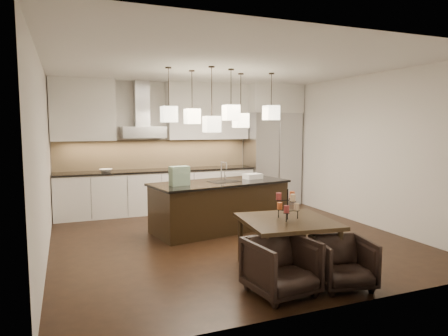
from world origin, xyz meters
name	(u,v)px	position (x,y,z in m)	size (l,w,h in m)	color
floor	(228,239)	(0.00, 0.00, -0.01)	(5.50, 5.50, 0.02)	black
ceiling	(229,65)	(0.00, 0.00, 2.81)	(5.50, 5.50, 0.02)	white
wall_back	(182,146)	(0.00, 2.76, 1.40)	(5.50, 0.02, 2.80)	silver
wall_front	(335,172)	(0.00, -2.76, 1.40)	(5.50, 0.02, 2.80)	silver
wall_left	(42,159)	(-2.76, 0.00, 1.40)	(0.02, 5.50, 2.80)	silver
wall_right	(364,150)	(2.76, 0.00, 1.40)	(0.02, 5.50, 2.80)	silver
refrigerator	(272,159)	(2.10, 2.38, 1.07)	(1.20, 0.72, 2.15)	#B7B7BA
fridge_panel	(273,99)	(2.10, 2.38, 2.47)	(1.26, 0.72, 0.65)	silver
lower_cabinets	(159,192)	(-0.62, 2.43, 0.44)	(4.21, 0.62, 0.88)	silver
countertop	(158,171)	(-0.62, 2.43, 0.90)	(4.21, 0.66, 0.04)	black
backsplash	(155,154)	(-0.62, 2.73, 1.24)	(4.21, 0.02, 0.63)	tan
upper_cab_left	(83,110)	(-2.10, 2.57, 2.17)	(1.25, 0.35, 1.25)	silver
upper_cab_right	(208,111)	(0.55, 2.57, 2.17)	(1.86, 0.35, 1.25)	silver
hood_canopy	(143,132)	(-0.93, 2.48, 1.72)	(0.90, 0.52, 0.24)	#B7B7BA
hood_chimney	(142,104)	(-0.93, 2.59, 2.32)	(0.30, 0.28, 0.96)	#B7B7BA
fruit_bowl	(106,170)	(-1.71, 2.38, 0.95)	(0.26, 0.26, 0.06)	silver
island_body	(220,207)	(0.06, 0.57, 0.41)	(2.35, 0.94, 0.83)	black
island_top	(220,183)	(0.06, 0.57, 0.85)	(2.43, 1.02, 0.04)	black
faucet	(221,171)	(0.14, 0.68, 1.04)	(0.09, 0.23, 0.36)	silver
tote_bag	(179,176)	(-0.71, 0.41, 1.03)	(0.32, 0.17, 0.32)	#1D5E30
food_container	(253,176)	(0.78, 0.71, 0.91)	(0.32, 0.23, 0.09)	silver
dining_table	(287,245)	(0.14, -1.64, 0.33)	(1.11, 1.11, 0.67)	black
candelabra	(288,204)	(0.14, -1.64, 0.86)	(0.32, 0.32, 0.39)	black
candle_a	(297,207)	(0.26, -1.65, 0.82)	(0.07, 0.07, 0.09)	beige
candle_b	(280,206)	(0.09, -1.53, 0.82)	(0.07, 0.07, 0.09)	orange
candle_c	(286,209)	(0.06, -1.74, 0.82)	(0.07, 0.07, 0.09)	maroon
candle_d	(292,195)	(0.24, -1.57, 0.97)	(0.07, 0.07, 0.09)	orange
candle_e	(279,196)	(0.02, -1.61, 0.97)	(0.07, 0.07, 0.09)	maroon
candle_f	(293,198)	(0.14, -1.76, 0.97)	(0.07, 0.07, 0.09)	beige
armchair_left	(281,266)	(-0.30, -2.26, 0.32)	(0.68, 0.70, 0.63)	black
armchair_right	(343,263)	(0.46, -2.35, 0.29)	(0.61, 0.63, 0.57)	black
pendant_a	(169,114)	(-0.86, 0.48, 2.04)	(0.24, 0.24, 0.26)	#F6ECC4
pendant_b	(192,116)	(-0.39, 0.70, 2.02)	(0.24, 0.24, 0.26)	#F6ECC4
pendant_c	(231,113)	(0.17, 0.30, 2.07)	(0.24, 0.24, 0.26)	#F6ECC4
pendant_d	(241,121)	(0.55, 0.76, 1.95)	(0.24, 0.24, 0.26)	#F6ECC4
pendant_e	(271,113)	(1.05, 0.51, 2.09)	(0.24, 0.24, 0.26)	#F6ECC4
pendant_f	(212,124)	(-0.24, 0.14, 1.88)	(0.24, 0.24, 0.26)	#F6ECC4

